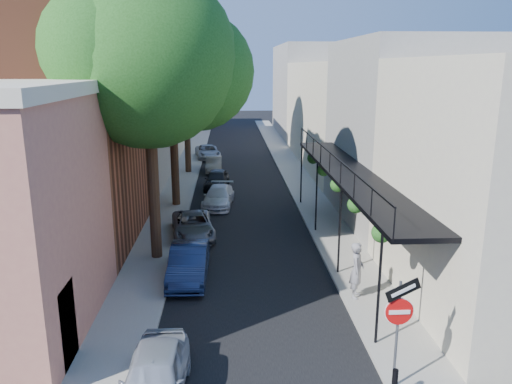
{
  "coord_description": "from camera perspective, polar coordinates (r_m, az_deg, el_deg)",
  "views": [
    {
      "loc": [
        -0.78,
        -9.45,
        7.73
      ],
      "look_at": [
        0.29,
        9.97,
        2.8
      ],
      "focal_mm": 35.0,
      "sensor_mm": 36.0,
      "label": 1
    }
  ],
  "objects": [
    {
      "name": "parked_car_a",
      "position": [
        12.74,
        -11.51,
        -20.01
      ],
      "size": [
        1.55,
        3.7,
        1.25
      ],
      "primitive_type": "imported",
      "rotation": [
        0.0,
        0.0,
        -0.02
      ],
      "color": "#9BA1AC",
      "rests_on": "ground"
    },
    {
      "name": "parked_car_b",
      "position": [
        18.84,
        -7.69,
        -8.03
      ],
      "size": [
        1.39,
        3.89,
        1.28
      ],
      "primitive_type": "imported",
      "rotation": [
        0.0,
        0.0,
        -0.01
      ],
      "color": "#152143",
      "rests_on": "ground"
    },
    {
      "name": "parked_car_c",
      "position": [
        23.3,
        -7.22,
        -3.83
      ],
      "size": [
        2.36,
        4.21,
        1.11
      ],
      "primitive_type": "imported",
      "rotation": [
        0.0,
        0.0,
        0.13
      ],
      "color": "slate",
      "rests_on": "ground"
    },
    {
      "name": "parked_car_e",
      "position": [
        32.16,
        -4.5,
        1.42
      ],
      "size": [
        1.74,
        3.78,
        1.26
      ],
      "primitive_type": "imported",
      "rotation": [
        0.0,
        0.0,
        -0.07
      ],
      "color": "black",
      "rests_on": "ground"
    },
    {
      "name": "parked_car_d",
      "position": [
        28.22,
        -4.3,
        -0.54
      ],
      "size": [
        1.98,
        4.0,
        1.12
      ],
      "primitive_type": "imported",
      "rotation": [
        0.0,
        0.0,
        -0.11
      ],
      "color": "silver",
      "rests_on": "ground"
    },
    {
      "name": "oak_mid",
      "position": [
        27.81,
        -8.8,
        12.67
      ],
      "size": [
        6.6,
        6.0,
        10.2
      ],
      "color": "black",
      "rests_on": "ground"
    },
    {
      "name": "sidewalk_right",
      "position": [
        40.47,
        3.7,
        3.27
      ],
      "size": [
        2.0,
        64.0,
        0.12
      ],
      "primitive_type": "cube",
      "color": "gray",
      "rests_on": "ground"
    },
    {
      "name": "oak_far",
      "position": [
        36.81,
        -7.41,
        14.93
      ],
      "size": [
        7.7,
        7.0,
        11.9
      ],
      "color": "black",
      "rests_on": "ground"
    },
    {
      "name": "parked_car_f",
      "position": [
        37.6,
        -4.85,
        3.18
      ],
      "size": [
        1.22,
        3.4,
        1.12
      ],
      "primitive_type": "imported",
      "rotation": [
        0.0,
        0.0,
        0.01
      ],
      "color": "slate",
      "rests_on": "ground"
    },
    {
      "name": "pedestrian",
      "position": [
        17.24,
        11.46,
        -8.75
      ],
      "size": [
        0.68,
        0.82,
        1.93
      ],
      "primitive_type": "imported",
      "rotation": [
        0.0,
        0.0,
        1.21
      ],
      "color": "gray",
      "rests_on": "sidewalk_right"
    },
    {
      "name": "oak_near",
      "position": [
        19.88,
        -10.97,
        14.4
      ],
      "size": [
        7.48,
        6.8,
        11.42
      ],
      "color": "black",
      "rests_on": "ground"
    },
    {
      "name": "sign_post",
      "position": [
        12.51,
        16.03,
        -13.45
      ],
      "size": [
        0.89,
        0.17,
        2.99
      ],
      "color": "#595B60",
      "rests_on": "ground"
    },
    {
      "name": "buildings_left",
      "position": [
        39.25,
        -15.9,
        9.61
      ],
      "size": [
        10.1,
        59.1,
        12.0
      ],
      "color": "tan",
      "rests_on": "ground"
    },
    {
      "name": "parked_car_g",
      "position": [
        43.04,
        -5.54,
        4.58
      ],
      "size": [
        2.45,
        4.34,
        1.14
      ],
      "primitive_type": "imported",
      "rotation": [
        0.0,
        0.0,
        0.14
      ],
      "color": "gray",
      "rests_on": "ground"
    },
    {
      "name": "sidewalk_left",
      "position": [
        40.32,
        -7.68,
        3.13
      ],
      "size": [
        2.0,
        64.0,
        0.12
      ],
      "primitive_type": "cube",
      "color": "gray",
      "rests_on": "ground"
    },
    {
      "name": "buildings_right",
      "position": [
        40.28,
        11.05,
        9.26
      ],
      "size": [
        9.8,
        55.0,
        10.0
      ],
      "color": "#BEB19C",
      "rests_on": "ground"
    },
    {
      "name": "road_surface",
      "position": [
        40.21,
        -1.98,
        3.14
      ],
      "size": [
        6.0,
        64.0,
        0.01
      ],
      "primitive_type": "cube",
      "color": "black",
      "rests_on": "ground"
    }
  ]
}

